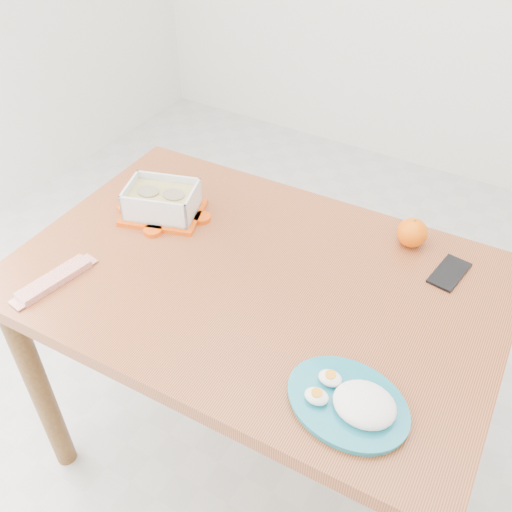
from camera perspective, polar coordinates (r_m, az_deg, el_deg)
The scene contains 7 objects.
ground at distance 2.01m, azimuth 3.41°, elevation -14.92°, with size 3.50×3.50×0.00m, color #B7B7B2.
dining_table at distance 1.42m, azimuth 0.00°, elevation -5.10°, with size 1.16×0.80×0.75m.
food_container at distance 1.53m, azimuth -9.39°, elevation 5.42°, with size 0.24×0.21×0.09m.
orange_fruit at distance 1.46m, azimuth 15.36°, elevation 2.26°, with size 0.07×0.07×0.07m, color #FF6805.
rice_plate at distance 1.10m, azimuth 9.67°, elevation -14.15°, with size 0.28×0.28×0.06m.
candy_bar at distance 1.40m, azimuth -19.52°, elevation -2.23°, with size 0.18×0.04×0.02m, color #B61E09.
smartphone at distance 1.42m, azimuth 18.76°, elevation -1.61°, with size 0.06×0.12×0.01m, color black.
Camera 1 is at (0.48, -1.04, 1.66)m, focal length 40.00 mm.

